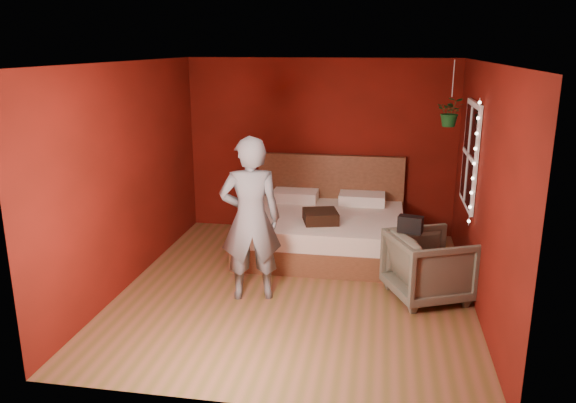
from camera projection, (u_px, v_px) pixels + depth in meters
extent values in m
plane|color=brown|center=(297.00, 289.00, 6.62)|extent=(4.50, 4.50, 0.00)
cube|color=maroon|center=(320.00, 147.00, 8.41)|extent=(4.00, 0.02, 2.60)
cube|color=maroon|center=(250.00, 253.00, 4.12)|extent=(4.00, 0.02, 2.60)
cube|color=maroon|center=(128.00, 175.00, 6.59)|extent=(0.02, 4.50, 2.60)
cube|color=maroon|center=(484.00, 189.00, 5.94)|extent=(0.02, 4.50, 2.60)
cube|color=silver|center=(298.00, 61.00, 5.91)|extent=(4.00, 4.50, 0.02)
cube|color=white|center=(470.00, 155.00, 6.75)|extent=(0.04, 0.97, 1.27)
cube|color=black|center=(469.00, 155.00, 6.75)|extent=(0.02, 0.85, 1.15)
cube|color=white|center=(469.00, 155.00, 6.75)|extent=(0.03, 0.05, 1.15)
cube|color=white|center=(469.00, 155.00, 6.75)|extent=(0.03, 0.85, 0.05)
cylinder|color=silver|center=(474.00, 164.00, 6.25)|extent=(0.01, 0.01, 1.45)
sphere|color=#FFF2CC|center=(469.00, 221.00, 6.43)|extent=(0.04, 0.04, 0.04)
sphere|color=#FFF2CC|center=(470.00, 207.00, 6.39)|extent=(0.04, 0.04, 0.04)
sphere|color=#FFF2CC|center=(471.00, 193.00, 6.34)|extent=(0.04, 0.04, 0.04)
sphere|color=#FFF2CC|center=(473.00, 178.00, 6.30)|extent=(0.04, 0.04, 0.04)
sphere|color=#FFF2CC|center=(474.00, 164.00, 6.25)|extent=(0.04, 0.04, 0.04)
sphere|color=#FFF2CC|center=(475.00, 149.00, 6.21)|extent=(0.04, 0.04, 0.04)
sphere|color=#FFF2CC|center=(477.00, 133.00, 6.16)|extent=(0.04, 0.04, 0.04)
sphere|color=#FFF2CC|center=(478.00, 118.00, 6.12)|extent=(0.04, 0.04, 0.04)
sphere|color=#FFF2CC|center=(480.00, 102.00, 6.07)|extent=(0.04, 0.04, 0.04)
cube|color=brown|center=(323.00, 242.00, 7.76)|extent=(2.18, 1.85, 0.31)
cube|color=beige|center=(323.00, 223.00, 7.68)|extent=(2.14, 1.82, 0.24)
cube|color=brown|center=(330.00, 194.00, 8.47)|extent=(2.18, 0.09, 1.20)
cube|color=white|center=(295.00, 196.00, 8.30)|extent=(0.65, 0.41, 0.15)
cube|color=white|center=(362.00, 199.00, 8.14)|extent=(0.65, 0.41, 0.15)
imported|color=slate|center=(251.00, 219.00, 6.17)|extent=(0.77, 0.61, 1.85)
imported|color=#5F5C4B|center=(429.00, 266.00, 6.29)|extent=(1.09, 1.08, 0.76)
cube|color=black|center=(410.00, 224.00, 6.22)|extent=(0.29, 0.20, 0.19)
cube|color=black|center=(320.00, 217.00, 7.30)|extent=(0.52, 0.52, 0.15)
cylinder|color=silver|center=(453.00, 79.00, 6.95)|extent=(0.01, 0.01, 0.45)
imported|color=#1D5B1A|center=(451.00, 112.00, 7.06)|extent=(0.37, 0.33, 0.37)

